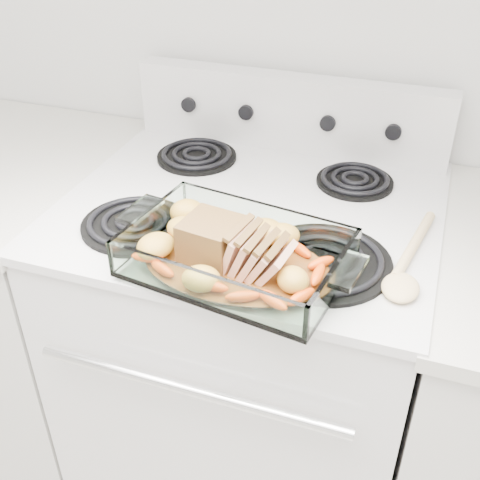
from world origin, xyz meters
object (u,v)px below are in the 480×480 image
(counter_left, at_px, (27,306))
(baking_dish, at_px, (236,260))
(pork_roast, at_px, (226,246))
(electric_range, at_px, (249,358))

(counter_left, relative_size, baking_dish, 2.54)
(counter_left, xyz_separation_m, pork_roast, (0.70, -0.24, 0.52))
(counter_left, relative_size, pork_roast, 4.75)
(counter_left, distance_m, baking_dish, 0.90)
(electric_range, bearing_deg, counter_left, -179.90)
(electric_range, bearing_deg, baking_dish, -77.88)
(electric_range, height_order, pork_roast, electric_range)
(electric_range, xyz_separation_m, counter_left, (-0.67, -0.00, -0.02))
(electric_range, distance_m, pork_roast, 0.56)
(electric_range, xyz_separation_m, baking_dish, (0.05, -0.24, 0.48))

